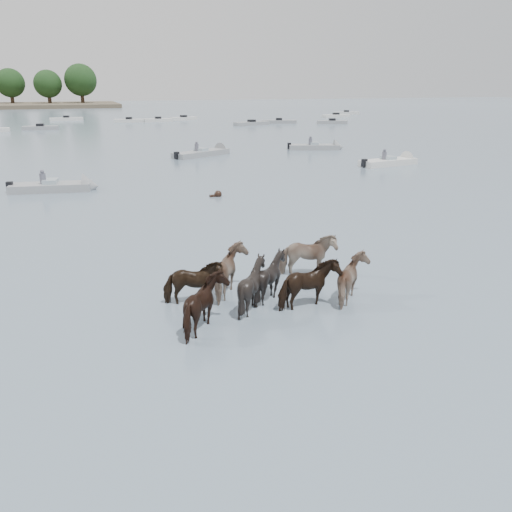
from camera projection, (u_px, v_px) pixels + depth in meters
name	position (u px, v px, depth m)	size (l,w,h in m)	color
ground	(244.00, 305.00, 14.93)	(400.00, 400.00, 0.00)	slate
pony_herd	(266.00, 281.00, 14.95)	(6.33, 4.30, 1.62)	black
swimming_pony	(217.00, 195.00, 29.31)	(0.72, 0.44, 0.44)	black
motorboat_b	(64.00, 187.00, 30.87)	(5.35, 2.33, 1.92)	gray
motorboat_c	(208.00, 153.00, 46.32)	(6.18, 4.42, 1.92)	gray
motorboat_d	(395.00, 162.00, 40.93)	(5.60, 2.44, 1.92)	silver
motorboat_e	(322.00, 147.00, 50.45)	(5.60, 3.23, 1.92)	gray
distant_flotilla	(104.00, 123.00, 81.17)	(108.01, 26.68, 0.93)	gray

